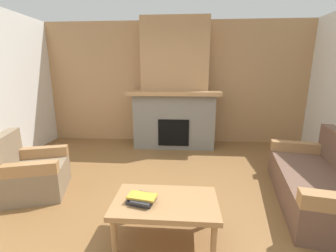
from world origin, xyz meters
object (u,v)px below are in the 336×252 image
at_px(coffee_table, 165,206).
at_px(armchair, 31,173).
at_px(fireplace, 175,93).
at_px(couch, 322,183).

bearing_deg(coffee_table, armchair, 158.09).
relative_size(fireplace, coffee_table, 2.70).
relative_size(fireplace, armchair, 2.84).
xyz_separation_m(fireplace, couch, (1.93, -2.26, -0.88)).
relative_size(couch, coffee_table, 1.93).
height_order(fireplace, armchair, fireplace).
height_order(couch, coffee_table, couch).
distance_m(armchair, coffee_table, 2.04).
bearing_deg(armchair, couch, 0.21).
bearing_deg(armchair, coffee_table, -21.91).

